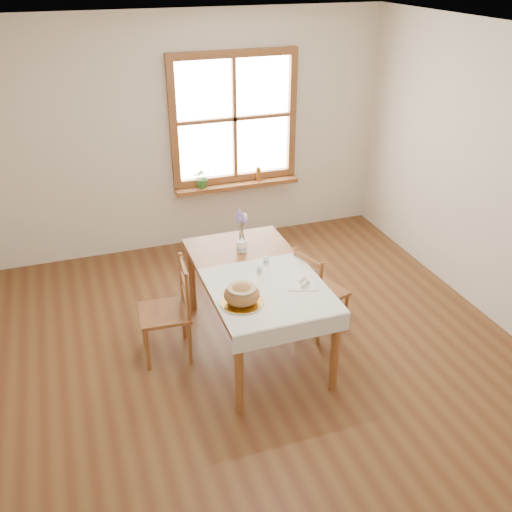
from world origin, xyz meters
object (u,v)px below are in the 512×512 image
Objects in this scene: flower_vase at (242,247)px; dining_table at (256,281)px; bread_plate at (242,302)px; chair_left at (164,311)px; chair_right at (321,290)px.

dining_table is at bearing -89.87° from flower_vase.
dining_table is 0.40m from flower_vase.
bread_plate reaches higher than dining_table.
bread_plate is 0.85m from flower_vase.
chair_left is 1.06× the size of chair_right.
chair_left is at bearing 68.43° from chair_right.
dining_table is at bearing 84.38° from chair_left.
dining_table is at bearing 76.22° from chair_right.
dining_table is 5.04× the size of bread_plate.
chair_left is 0.88m from flower_vase.
chair_right is 0.81m from flower_vase.
flower_vase is (0.26, 0.81, 0.03)m from bread_plate.
chair_left is at bearing -162.34° from flower_vase.
flower_vase is (-0.63, 0.33, 0.38)m from chair_right.
flower_vase reaches higher than bread_plate.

